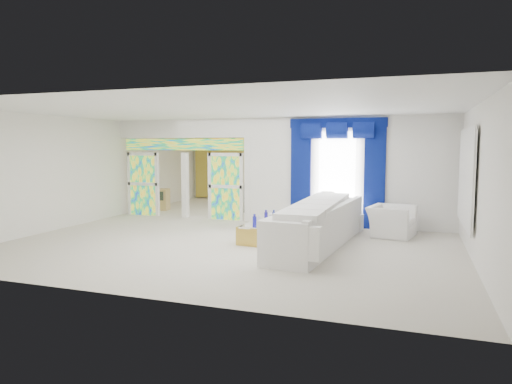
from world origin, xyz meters
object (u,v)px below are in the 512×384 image
at_px(armchair, 392,221).
at_px(grand_piano, 255,194).
at_px(coffee_table, 265,230).
at_px(white_sofa, 319,226).
at_px(console_table, 339,221).

bearing_deg(armchair, grand_piano, 61.19).
bearing_deg(coffee_table, white_sofa, -12.53).
height_order(coffee_table, console_table, console_table).
bearing_deg(white_sofa, console_table, 92.52).
xyz_separation_m(white_sofa, armchair, (1.47, 1.66, -0.06)).
height_order(armchair, grand_piano, grand_piano).
distance_m(coffee_table, grand_piano, 6.01).
bearing_deg(coffee_table, console_table, 52.12).
xyz_separation_m(coffee_table, armchair, (2.82, 1.36, 0.17)).
xyz_separation_m(white_sofa, grand_piano, (-3.55, 5.89, 0.02)).
bearing_deg(armchair, white_sofa, 149.71).
height_order(console_table, armchair, armchair).
xyz_separation_m(armchair, grand_piano, (-5.02, 4.23, 0.08)).
height_order(console_table, grand_piano, grand_piano).
bearing_deg(armchair, coffee_table, 127.01).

